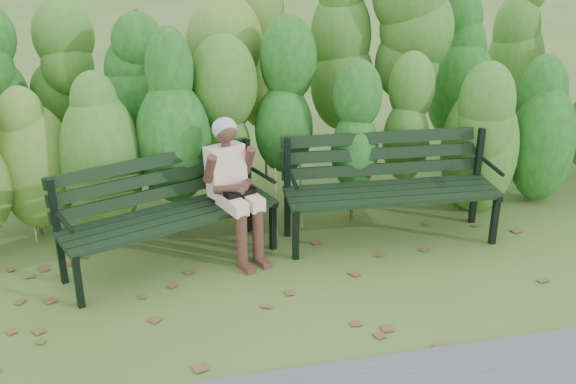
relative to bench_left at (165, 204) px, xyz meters
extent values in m
plane|color=#3E591D|center=(0.99, -0.79, -0.55)|extent=(80.00, 80.00, 0.00)
cylinder|color=#47381E|center=(-1.16, 0.51, -0.15)|extent=(0.03, 0.03, 0.80)
ellipsoid|color=#34671F|center=(-1.16, 0.51, 0.49)|extent=(0.64, 0.64, 1.44)
cylinder|color=#47381E|center=(-0.54, 0.51, -0.15)|extent=(0.03, 0.03, 0.80)
ellipsoid|color=#34671F|center=(-0.54, 0.51, 0.49)|extent=(0.64, 0.64, 1.44)
cylinder|color=#47381E|center=(0.07, 0.51, -0.15)|extent=(0.03, 0.03, 0.80)
ellipsoid|color=#34671F|center=(0.07, 0.51, 0.49)|extent=(0.64, 0.64, 1.44)
cylinder|color=#47381E|center=(0.68, 0.51, -0.15)|extent=(0.03, 0.03, 0.80)
ellipsoid|color=#34671F|center=(0.68, 0.51, 0.49)|extent=(0.64, 0.64, 1.44)
cylinder|color=#47381E|center=(1.29, 0.51, -0.15)|extent=(0.03, 0.03, 0.80)
ellipsoid|color=#34671F|center=(1.29, 0.51, 0.49)|extent=(0.64, 0.64, 1.44)
cylinder|color=#47381E|center=(1.90, 0.51, -0.15)|extent=(0.03, 0.03, 0.80)
ellipsoid|color=#34671F|center=(1.90, 0.51, 0.49)|extent=(0.64, 0.64, 1.44)
cylinder|color=#47381E|center=(2.51, 0.51, -0.15)|extent=(0.03, 0.03, 0.80)
ellipsoid|color=#34671F|center=(2.51, 0.51, 0.49)|extent=(0.64, 0.64, 1.44)
cylinder|color=#47381E|center=(3.13, 0.51, -0.15)|extent=(0.03, 0.03, 0.80)
ellipsoid|color=#34671F|center=(3.13, 0.51, 0.49)|extent=(0.64, 0.64, 1.44)
cylinder|color=#47381E|center=(3.74, 0.51, -0.15)|extent=(0.03, 0.03, 0.80)
ellipsoid|color=#34671F|center=(3.74, 0.51, 0.49)|extent=(0.64, 0.64, 1.44)
cylinder|color=#47381E|center=(4.35, 0.51, -0.15)|extent=(0.03, 0.03, 0.80)
cylinder|color=#47381E|center=(-0.93, 1.51, 0.00)|extent=(0.04, 0.04, 1.10)
ellipsoid|color=#18461B|center=(-0.93, 1.51, 0.88)|extent=(0.70, 0.70, 1.98)
cylinder|color=#47381E|center=(-0.17, 1.51, 0.00)|extent=(0.04, 0.04, 1.10)
ellipsoid|color=#18461B|center=(-0.17, 1.51, 0.88)|extent=(0.70, 0.70, 1.98)
cylinder|color=#47381E|center=(0.60, 1.51, 0.00)|extent=(0.04, 0.04, 1.10)
ellipsoid|color=#18461B|center=(0.60, 1.51, 0.88)|extent=(0.70, 0.70, 1.98)
cylinder|color=#47381E|center=(1.37, 1.51, 0.00)|extent=(0.04, 0.04, 1.10)
ellipsoid|color=#18461B|center=(1.37, 1.51, 0.88)|extent=(0.70, 0.70, 1.98)
cylinder|color=#47381E|center=(2.14, 1.51, 0.00)|extent=(0.04, 0.04, 1.10)
ellipsoid|color=#18461B|center=(2.14, 1.51, 0.88)|extent=(0.70, 0.70, 1.98)
cylinder|color=#47381E|center=(2.91, 1.51, 0.00)|extent=(0.04, 0.04, 1.10)
ellipsoid|color=#18461B|center=(2.91, 1.51, 0.88)|extent=(0.70, 0.70, 1.98)
cylinder|color=#47381E|center=(3.67, 1.51, 0.00)|extent=(0.04, 0.04, 1.10)
ellipsoid|color=#18461B|center=(3.67, 1.51, 0.88)|extent=(0.70, 0.70, 1.98)
cylinder|color=#47381E|center=(4.44, 1.51, 0.00)|extent=(0.04, 0.04, 1.10)
ellipsoid|color=#18461B|center=(4.44, 1.51, 0.88)|extent=(0.70, 0.70, 1.98)
cube|color=brown|center=(0.04, 0.08, -0.55)|extent=(0.11, 0.10, 0.01)
cube|color=brown|center=(0.56, -1.47, -0.55)|extent=(0.11, 0.11, 0.01)
cube|color=brown|center=(1.99, 0.08, -0.55)|extent=(0.10, 0.11, 0.01)
cube|color=brown|center=(-1.31, 0.21, -0.55)|extent=(0.10, 0.08, 0.01)
cube|color=brown|center=(0.57, -0.85, -0.55)|extent=(0.10, 0.11, 0.01)
cube|color=brown|center=(1.31, 0.12, -0.55)|extent=(0.11, 0.11, 0.01)
cube|color=brown|center=(0.25, -0.72, -0.55)|extent=(0.09, 0.10, 0.01)
cube|color=brown|center=(1.55, -0.99, -0.55)|extent=(0.11, 0.11, 0.01)
cube|color=brown|center=(2.13, -0.17, -0.55)|extent=(0.11, 0.11, 0.01)
cube|color=brown|center=(-1.08, -0.35, -0.55)|extent=(0.11, 0.10, 0.01)
cube|color=brown|center=(-0.91, -1.19, -0.55)|extent=(0.08, 0.09, 0.01)
cube|color=brown|center=(1.25, -1.43, -0.55)|extent=(0.10, 0.08, 0.01)
cube|color=brown|center=(2.24, -0.56, -0.55)|extent=(0.07, 0.09, 0.01)
cube|color=brown|center=(2.02, -1.24, -0.55)|extent=(0.10, 0.09, 0.01)
cube|color=brown|center=(1.55, -1.75, -0.55)|extent=(0.11, 0.09, 0.01)
cube|color=brown|center=(1.61, -0.64, -0.55)|extent=(0.11, 0.11, 0.01)
cube|color=brown|center=(1.98, -1.55, -0.55)|extent=(0.07, 0.09, 0.01)
cube|color=brown|center=(-0.12, -0.25, -0.55)|extent=(0.11, 0.11, 0.01)
cube|color=brown|center=(-0.25, -0.48, -0.55)|extent=(0.07, 0.09, 0.01)
cube|color=brown|center=(2.59, -1.89, -0.55)|extent=(0.09, 0.10, 0.01)
cube|color=brown|center=(1.68, -0.06, -0.55)|extent=(0.11, 0.11, 0.01)
cube|color=brown|center=(1.69, -1.66, -0.55)|extent=(0.11, 0.10, 0.01)
cube|color=brown|center=(3.02, -0.73, -0.55)|extent=(0.09, 0.11, 0.01)
cube|color=brown|center=(3.19, 0.06, -0.55)|extent=(0.11, 0.10, 0.01)
cube|color=brown|center=(-1.26, -0.65, -0.55)|extent=(0.09, 0.07, 0.01)
cube|color=brown|center=(1.27, 0.20, -0.55)|extent=(0.10, 0.08, 0.01)
cube|color=black|center=(0.11, -0.29, -0.08)|extent=(1.78, 0.76, 0.04)
cube|color=black|center=(0.06, -0.17, -0.08)|extent=(1.78, 0.76, 0.04)
cube|color=black|center=(0.02, -0.05, -0.08)|extent=(1.78, 0.76, 0.04)
cube|color=black|center=(-0.03, 0.08, -0.08)|extent=(1.78, 0.76, 0.04)
cube|color=black|center=(-0.06, 0.17, 0.03)|extent=(1.76, 0.71, 0.11)
cube|color=black|center=(-0.07, 0.18, 0.18)|extent=(1.76, 0.71, 0.11)
cube|color=black|center=(-0.07, 0.19, 0.32)|extent=(1.76, 0.71, 0.11)
cube|color=black|center=(-0.72, -0.61, -0.32)|extent=(0.07, 0.07, 0.47)
cube|color=black|center=(-0.88, -0.20, -0.08)|extent=(0.07, 0.07, 0.93)
cube|color=black|center=(-0.79, -0.42, -0.10)|extent=(0.23, 0.50, 0.04)
cylinder|color=black|center=(-0.77, -0.47, 0.12)|extent=(0.17, 0.38, 0.04)
cube|color=black|center=(0.95, 0.01, -0.32)|extent=(0.07, 0.07, 0.47)
cube|color=black|center=(0.79, 0.43, -0.08)|extent=(0.07, 0.07, 0.93)
cube|color=black|center=(0.87, 0.21, -0.10)|extent=(0.23, 0.50, 0.04)
cylinder|color=black|center=(0.89, 0.16, 0.12)|extent=(0.17, 0.38, 0.04)
cube|color=black|center=(2.03, -0.26, -0.06)|extent=(1.95, 0.23, 0.04)
cube|color=black|center=(2.04, -0.13, -0.06)|extent=(1.95, 0.23, 0.04)
cube|color=black|center=(2.05, 0.01, -0.06)|extent=(1.95, 0.23, 0.04)
cube|color=black|center=(2.06, 0.14, -0.06)|extent=(1.95, 0.23, 0.04)
cube|color=black|center=(2.06, 0.24, 0.06)|extent=(1.95, 0.18, 0.11)
cube|color=black|center=(2.06, 0.26, 0.21)|extent=(1.95, 0.18, 0.11)
cube|color=black|center=(2.06, 0.28, 0.36)|extent=(1.95, 0.18, 0.11)
cube|color=black|center=(1.10, -0.22, -0.31)|extent=(0.06, 0.06, 0.49)
cube|color=black|center=(1.13, 0.24, -0.06)|extent=(0.06, 0.06, 0.97)
cube|color=black|center=(1.12, 0.00, -0.08)|extent=(0.09, 0.54, 0.04)
cylinder|color=black|center=(1.11, -0.06, 0.15)|extent=(0.06, 0.41, 0.04)
cube|color=black|center=(2.96, -0.33, -0.31)|extent=(0.06, 0.06, 0.49)
cube|color=black|center=(2.99, 0.13, -0.06)|extent=(0.06, 0.06, 0.97)
cube|color=black|center=(2.97, -0.11, -0.08)|extent=(0.09, 0.54, 0.04)
cylinder|color=black|center=(2.97, -0.17, 0.15)|extent=(0.06, 0.41, 0.04)
cube|color=beige|center=(0.56, -0.11, 0.00)|extent=(0.25, 0.40, 0.12)
cube|color=beige|center=(0.72, -0.06, 0.00)|extent=(0.25, 0.40, 0.12)
cylinder|color=#4B2B22|center=(0.62, -0.26, -0.30)|extent=(0.13, 0.13, 0.50)
cylinder|color=#4B2B22|center=(0.77, -0.20, -0.30)|extent=(0.13, 0.13, 0.50)
cube|color=#4B2B22|center=(0.64, -0.33, -0.52)|extent=(0.14, 0.20, 0.05)
cube|color=#4B2B22|center=(0.80, -0.27, -0.52)|extent=(0.14, 0.20, 0.05)
cube|color=beige|center=(0.55, 0.14, 0.21)|extent=(0.39, 0.33, 0.47)
cylinder|color=#4B2B22|center=(0.56, 0.13, 0.45)|extent=(0.08, 0.08, 0.09)
sphere|color=#4B2B22|center=(0.56, 0.12, 0.57)|extent=(0.19, 0.19, 0.19)
ellipsoid|color=gray|center=(0.55, 0.14, 0.59)|extent=(0.22, 0.21, 0.20)
cylinder|color=#4B2B22|center=(0.40, 0.01, 0.29)|extent=(0.14, 0.21, 0.28)
cylinder|color=#4B2B22|center=(0.76, 0.14, 0.29)|extent=(0.14, 0.21, 0.28)
cylinder|color=#4B2B22|center=(0.53, -0.07, 0.12)|extent=(0.25, 0.19, 0.12)
cylinder|color=#4B2B22|center=(0.71, 0.00, 0.12)|extent=(0.14, 0.26, 0.12)
sphere|color=#4B2B22|center=(0.64, -0.09, 0.10)|extent=(0.10, 0.10, 0.10)
cube|color=black|center=(0.64, -0.08, 0.04)|extent=(0.29, 0.20, 0.15)
camera|label=1|loc=(-0.12, -5.37, 2.37)|focal=42.00mm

